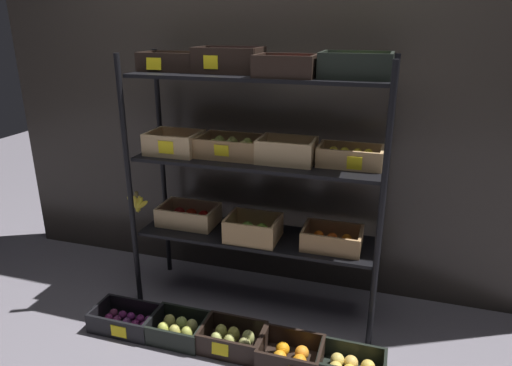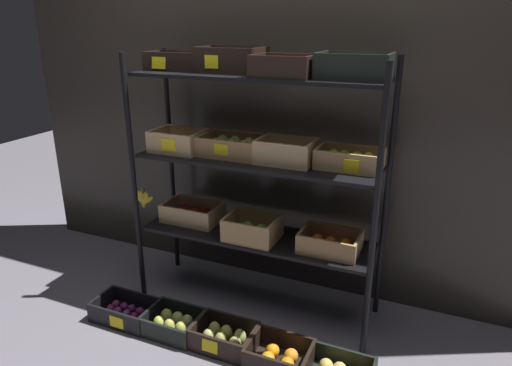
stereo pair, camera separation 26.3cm
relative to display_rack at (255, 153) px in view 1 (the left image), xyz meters
The scene contains 7 objects.
ground_plane 0.98m from the display_rack, 42.02° to the right, with size 10.00×10.00×0.00m, color slate.
storefront_wall 0.49m from the display_rack, 88.87° to the left, with size 3.83×0.12×2.54m, color #2D2823.
display_rack is the anchor object (origin of this frame).
crate_ground_plum 1.23m from the display_rack, 143.33° to the right, with size 0.38×0.24×0.12m.
crate_ground_pear 1.09m from the display_rack, 123.90° to the right, with size 0.32×0.25×0.12m.
crate_ground_center_pear 1.04m from the display_rack, 88.26° to the right, with size 0.34×0.24×0.13m.
crate_ground_orange 1.11m from the display_rack, 54.27° to the right, with size 0.33×0.25×0.12m.
Camera 1 is at (0.74, -2.37, 1.68)m, focal length 32.03 mm.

